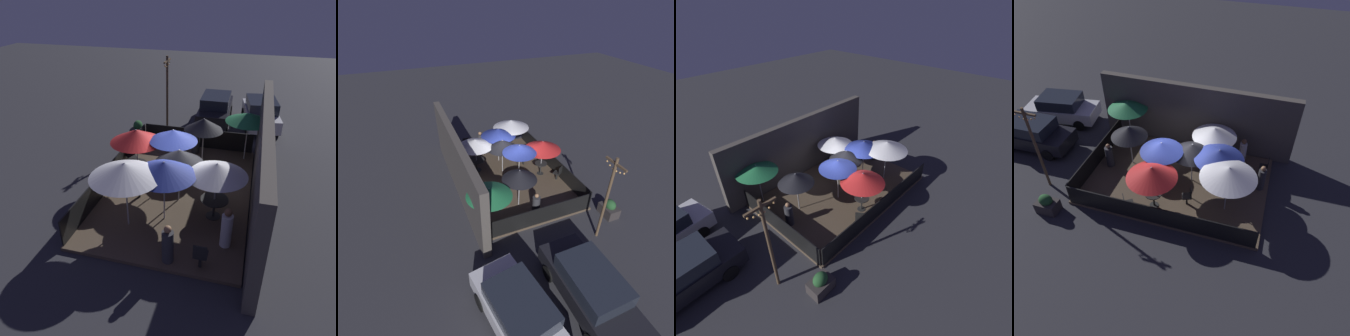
% 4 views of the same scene
% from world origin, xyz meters
% --- Properties ---
extents(ground_plane, '(60.00, 60.00, 0.00)m').
position_xyz_m(ground_plane, '(0.00, 0.00, 0.00)').
color(ground_plane, '#2D2D33').
extents(patio_deck, '(8.28, 5.56, 0.12)m').
position_xyz_m(patio_deck, '(0.00, 0.00, 0.06)').
color(patio_deck, brown).
rests_on(patio_deck, ground_plane).
extents(building_wall, '(9.88, 0.36, 3.45)m').
position_xyz_m(building_wall, '(0.00, 3.01, 1.72)').
color(building_wall, '#4C4742').
rests_on(building_wall, ground_plane).
extents(fence_front, '(8.08, 0.05, 0.95)m').
position_xyz_m(fence_front, '(0.00, -2.73, 0.59)').
color(fence_front, black).
rests_on(fence_front, patio_deck).
extents(fence_side_left, '(0.05, 5.36, 0.95)m').
position_xyz_m(fence_side_left, '(-4.09, 0.00, 0.59)').
color(fence_side_left, black).
rests_on(fence_side_left, patio_deck).
extents(patio_umbrella_0, '(2.07, 2.07, 2.13)m').
position_xyz_m(patio_umbrella_0, '(1.30, 1.59, 2.02)').
color(patio_umbrella_0, '#B2B2B7').
rests_on(patio_umbrella_0, patio_deck).
extents(patio_umbrella_1, '(2.10, 2.10, 2.20)m').
position_xyz_m(patio_umbrella_1, '(-0.47, -1.84, 2.06)').
color(patio_umbrella_1, '#B2B2B7').
rests_on(patio_umbrella_1, patio_deck).
extents(patio_umbrella_2, '(2.30, 2.30, 2.38)m').
position_xyz_m(patio_umbrella_2, '(2.48, -1.14, 2.25)').
color(patio_umbrella_2, '#B2B2B7').
rests_on(patio_umbrella_2, patio_deck).
extents(patio_umbrella_3, '(1.80, 1.80, 2.12)m').
position_xyz_m(patio_umbrella_3, '(0.64, 0.17, 1.97)').
color(patio_umbrella_3, '#B2B2B7').
rests_on(patio_umbrella_3, patio_deck).
extents(patio_umbrella_4, '(2.13, 2.13, 2.25)m').
position_xyz_m(patio_umbrella_4, '(1.87, -0.04, 2.14)').
color(patio_umbrella_4, '#B2B2B7').
rests_on(patio_umbrella_4, patio_deck).
extents(patio_umbrella_5, '(2.03, 2.03, 2.25)m').
position_xyz_m(patio_umbrella_5, '(-3.39, 2.35, 2.16)').
color(patio_umbrella_5, '#B2B2B7').
rests_on(patio_umbrella_5, patio_deck).
extents(patio_umbrella_6, '(1.89, 1.89, 2.31)m').
position_xyz_m(patio_umbrella_6, '(-0.58, -0.36, 2.20)').
color(patio_umbrella_6, '#B2B2B7').
rests_on(patio_umbrella_6, patio_deck).
extents(patio_umbrella_7, '(1.72, 1.72, 2.14)m').
position_xyz_m(patio_umbrella_7, '(-2.50, 0.51, 1.99)').
color(patio_umbrella_7, '#B2B2B7').
rests_on(patio_umbrella_7, patio_deck).
extents(dining_table_0, '(0.96, 0.96, 0.74)m').
position_xyz_m(dining_table_0, '(1.30, 1.59, 0.71)').
color(dining_table_0, black).
rests_on(dining_table_0, patio_deck).
extents(dining_table_1, '(0.72, 0.72, 0.75)m').
position_xyz_m(dining_table_1, '(-0.47, -1.84, 0.70)').
color(dining_table_1, black).
rests_on(dining_table_1, patio_deck).
extents(patio_chair_0, '(0.52, 0.52, 0.93)m').
position_xyz_m(patio_chair_0, '(0.91, -1.30, 0.63)').
color(patio_chair_0, black).
rests_on(patio_chair_0, patio_deck).
extents(patio_chair_1, '(0.56, 0.56, 0.92)m').
position_xyz_m(patio_chair_1, '(-1.40, -2.47, 0.62)').
color(patio_chair_1, black).
rests_on(patio_chair_1, patio_deck).
extents(patio_chair_2, '(0.40, 0.40, 0.93)m').
position_xyz_m(patio_chair_2, '(3.82, 1.56, 0.63)').
color(patio_chair_2, black).
rests_on(patio_chair_2, patio_deck).
extents(patron_0, '(0.49, 0.49, 1.39)m').
position_xyz_m(patron_0, '(2.65, 2.16, 0.76)').
color(patron_0, silver).
rests_on(patron_0, patio_deck).
extents(patron_1, '(0.43, 0.43, 1.30)m').
position_xyz_m(patron_1, '(3.76, 0.59, 0.71)').
color(patron_1, '#333338').
rests_on(patron_1, patio_deck).
extents(patron_2, '(0.44, 0.44, 1.27)m').
position_xyz_m(patron_2, '(-3.46, 0.03, 0.68)').
color(patron_2, '#333338').
rests_on(patron_2, patio_deck).
extents(planter_box, '(0.92, 0.64, 0.91)m').
position_xyz_m(planter_box, '(-4.74, -3.36, 0.39)').
color(planter_box, '#332D2D').
rests_on(planter_box, ground_plane).
extents(light_post, '(1.10, 0.12, 4.15)m').
position_xyz_m(light_post, '(-5.64, -1.98, 2.31)').
color(light_post, brown).
rests_on(light_post, ground_plane).
extents(parked_car_0, '(4.24, 1.84, 1.62)m').
position_xyz_m(parked_car_0, '(-8.02, 0.33, 0.85)').
color(parked_car_0, black).
rests_on(parked_car_0, ground_plane).
extents(parked_car_1, '(4.20, 2.29, 1.62)m').
position_xyz_m(parked_car_1, '(-7.90, 2.93, 0.84)').
color(parked_car_1, silver).
rests_on(parked_car_1, ground_plane).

